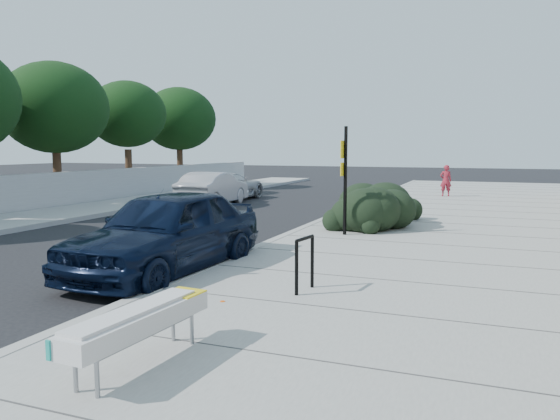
{
  "coord_description": "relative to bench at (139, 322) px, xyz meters",
  "views": [
    {
      "loc": [
        5.21,
        -9.59,
        2.52
      ],
      "look_at": [
        0.42,
        2.62,
        1.0
      ],
      "focal_mm": 35.0,
      "sensor_mm": 36.0,
      "label": 1
    }
  ],
  "objects": [
    {
      "name": "ground",
      "position": [
        -1.71,
        4.83,
        -0.64
      ],
      "size": [
        120.0,
        120.0,
        0.0
      ],
      "primitive_type": "plane",
      "color": "black",
      "rests_on": "ground"
    },
    {
      "name": "sidewalk_near",
      "position": [
        3.89,
        9.83,
        -0.57
      ],
      "size": [
        11.2,
        50.0,
        0.15
      ],
      "primitive_type": "cube",
      "color": "gray",
      "rests_on": "ground"
    },
    {
      "name": "sidewalk_far",
      "position": [
        -11.21,
        9.83,
        -0.57
      ],
      "size": [
        3.0,
        50.0,
        0.15
      ],
      "primitive_type": "cube",
      "color": "gray",
      "rests_on": "ground"
    },
    {
      "name": "curb_near",
      "position": [
        -1.71,
        9.83,
        -0.56
      ],
      "size": [
        0.22,
        50.0,
        0.17
      ],
      "primitive_type": "cube",
      "color": "#9E9E99",
      "rests_on": "ground"
    },
    {
      "name": "curb_far",
      "position": [
        -9.71,
        9.83,
        -0.56
      ],
      "size": [
        0.22,
        50.0,
        0.17
      ],
      "primitive_type": "cube",
      "color": "#9E9E99",
      "rests_on": "ground"
    },
    {
      "name": "far_wall",
      "position": [
        -12.91,
        9.83,
        0.11
      ],
      "size": [
        0.3,
        40.0,
        1.5
      ],
      "primitive_type": "cube",
      "color": "#9E9E99",
      "rests_on": "ground"
    },
    {
      "name": "tree_far_d",
      "position": [
        -14.21,
        13.83,
        3.55
      ],
      "size": [
        4.6,
        4.6,
        6.16
      ],
      "color": "#332114",
      "rests_on": "ground"
    },
    {
      "name": "tree_far_e",
      "position": [
        -14.21,
        18.83,
        3.54
      ],
      "size": [
        4.0,
        4.0,
        5.9
      ],
      "color": "#332114",
      "rests_on": "ground"
    },
    {
      "name": "tree_far_f",
      "position": [
        -14.21,
        23.83,
        3.54
      ],
      "size": [
        4.4,
        4.4,
        6.07
      ],
      "color": "#332114",
      "rests_on": "ground"
    },
    {
      "name": "bench",
      "position": [
        0.0,
        0.0,
        0.0
      ],
      "size": [
        0.57,
        2.08,
        0.62
      ],
      "rotation": [
        0.0,
        0.0,
        -0.07
      ],
      "color": "gray",
      "rests_on": "sidewalk_near"
    },
    {
      "name": "bike_rack",
      "position": [
        0.67,
        3.58,
        0.05
      ],
      "size": [
        0.14,
        0.62,
        0.91
      ],
      "rotation": [
        0.0,
        0.0,
        -0.14
      ],
      "color": "black",
      "rests_on": "sidewalk_near"
    },
    {
      "name": "sign_post",
      "position": [
        -0.22,
        9.52,
        1.15
      ],
      "size": [
        0.15,
        0.33,
        2.92
      ],
      "rotation": [
        0.0,
        0.0,
        -0.28
      ],
      "color": "black",
      "rests_on": "sidewalk_near"
    },
    {
      "name": "hedge",
      "position": [
        0.18,
        11.83,
        0.24
      ],
      "size": [
        2.78,
        4.23,
        1.46
      ],
      "primitive_type": "ellipsoid",
      "rotation": [
        0.0,
        0.0,
        -0.23
      ],
      "color": "black",
      "rests_on": "sidewalk_near"
    },
    {
      "name": "sedan_navy",
      "position": [
        -2.51,
        4.39,
        0.21
      ],
      "size": [
        2.21,
        5.06,
        1.7
      ],
      "primitive_type": "imported",
      "rotation": [
        0.0,
        0.0,
        -0.04
      ],
      "color": "black",
      "rests_on": "ground"
    },
    {
      "name": "wagon_silver",
      "position": [
        -7.71,
        15.95,
        0.09
      ],
      "size": [
        1.82,
        4.53,
        1.46
      ],
      "primitive_type": "imported",
      "rotation": [
        0.0,
        0.0,
        3.2
      ],
      "color": "#A7A7AC",
      "rests_on": "ground"
    },
    {
      "name": "suv_silver",
      "position": [
        -8.35,
        18.56,
        0.01
      ],
      "size": [
        2.3,
        4.76,
        1.31
      ],
      "primitive_type": "imported",
      "rotation": [
        0.0,
        0.0,
        3.11
      ],
      "color": "#A7A9AC",
      "rests_on": "ground"
    },
    {
      "name": "pedestrian",
      "position": [
        1.36,
        22.65,
        0.26
      ],
      "size": [
        0.62,
        0.48,
        1.51
      ],
      "primitive_type": "imported",
      "rotation": [
        0.0,
        0.0,
        3.37
      ],
      "color": "maroon",
      "rests_on": "sidewalk_near"
    }
  ]
}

